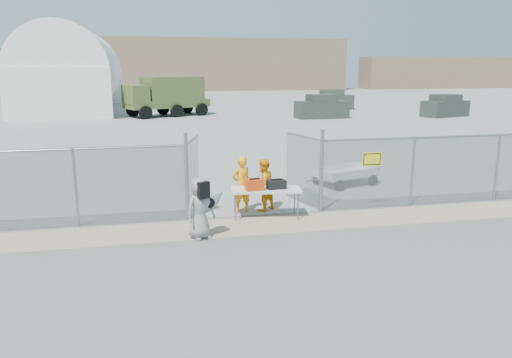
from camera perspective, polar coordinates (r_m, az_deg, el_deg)
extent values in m
plane|color=#565454|center=(12.95, 1.88, -6.68)|extent=(160.00, 160.00, 0.00)
cube|color=gray|center=(54.09, -9.08, 8.09)|extent=(160.00, 80.00, 0.01)
cube|color=tan|center=(13.86, 0.88, -5.31)|extent=(44.00, 1.60, 0.01)
cube|color=red|center=(14.20, -0.18, -0.67)|extent=(0.52, 0.38, 0.31)
cube|color=black|center=(14.38, 2.33, -0.62)|extent=(0.56, 0.36, 0.26)
imported|color=#FF9E0E|center=(14.93, -1.70, -0.60)|extent=(0.72, 0.58, 1.71)
imported|color=#FF9E0E|center=(15.07, 0.81, -0.68)|extent=(0.99, 0.94, 1.60)
imported|color=gray|center=(12.73, -6.40, -3.38)|extent=(0.91, 0.78, 1.57)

